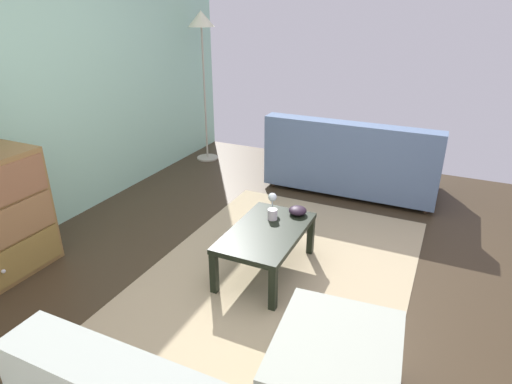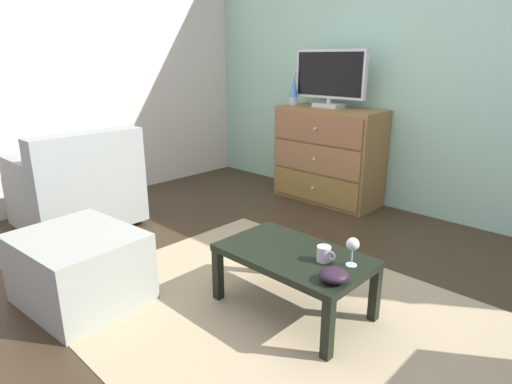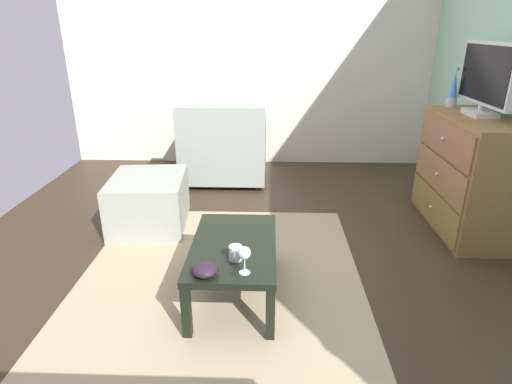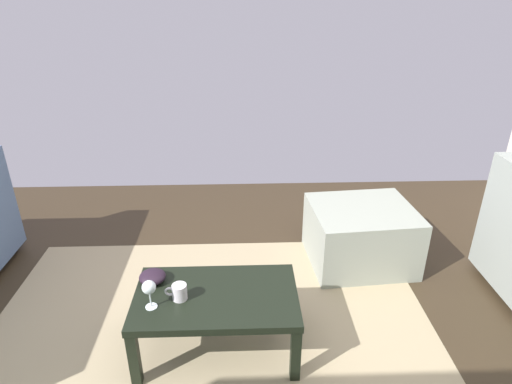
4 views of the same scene
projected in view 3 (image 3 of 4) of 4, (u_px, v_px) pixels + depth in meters
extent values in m
cube|color=#36291B|center=(249.00, 283.00, 2.83)|extent=(5.90, 4.57, 0.05)
cube|color=beige|center=(260.00, 47.00, 4.83)|extent=(0.12, 4.57, 2.74)
cube|color=tan|center=(216.00, 297.00, 2.64)|extent=(2.60, 1.90, 0.01)
cube|color=olive|center=(468.00, 174.00, 3.40)|extent=(1.06, 0.45, 0.94)
cube|color=olive|center=(433.00, 207.00, 3.52)|extent=(1.00, 0.02, 0.27)
sphere|color=silver|center=(431.00, 207.00, 3.52)|extent=(0.03, 0.03, 0.03)
cube|color=olive|center=(439.00, 174.00, 3.41)|extent=(1.00, 0.02, 0.27)
sphere|color=silver|center=(437.00, 174.00, 3.41)|extent=(0.03, 0.03, 0.03)
cube|color=brown|center=(445.00, 139.00, 3.30)|extent=(1.00, 0.02, 0.27)
sphere|color=silver|center=(442.00, 139.00, 3.30)|extent=(0.03, 0.03, 0.03)
cube|color=silver|center=(480.00, 113.00, 3.26)|extent=(0.28, 0.18, 0.04)
cylinder|color=silver|center=(481.00, 107.00, 3.24)|extent=(0.04, 0.04, 0.05)
cube|color=silver|center=(487.00, 74.00, 3.15)|extent=(0.78, 0.05, 0.46)
cube|color=black|center=(484.00, 73.00, 3.15)|extent=(0.73, 0.01, 0.41)
cylinder|color=#B7B7BC|center=(451.00, 102.00, 3.61)|extent=(0.09, 0.09, 0.08)
cone|color=#4C8CE5|center=(454.00, 84.00, 3.56)|extent=(0.08, 0.08, 0.22)
cylinder|color=#B7B7BC|center=(457.00, 69.00, 3.51)|extent=(0.04, 0.04, 0.03)
cube|color=black|center=(271.00, 242.00, 2.98)|extent=(0.05, 0.05, 0.32)
cube|color=black|center=(270.00, 314.00, 2.24)|extent=(0.05, 0.05, 0.32)
cube|color=black|center=(207.00, 241.00, 2.99)|extent=(0.05, 0.05, 0.32)
cube|color=black|center=(186.00, 312.00, 2.25)|extent=(0.05, 0.05, 0.32)
cube|color=black|center=(234.00, 247.00, 2.55)|extent=(0.85, 0.51, 0.04)
cylinder|color=silver|center=(245.00, 272.00, 2.24)|extent=(0.06, 0.06, 0.00)
cylinder|color=silver|center=(245.00, 265.00, 2.23)|extent=(0.01, 0.01, 0.09)
sphere|color=silver|center=(245.00, 253.00, 2.20)|extent=(0.07, 0.07, 0.07)
cylinder|color=silver|center=(236.00, 253.00, 2.36)|extent=(0.08, 0.08, 0.08)
torus|color=silver|center=(235.00, 257.00, 2.31)|extent=(0.05, 0.01, 0.05)
ellipsoid|color=black|center=(205.00, 270.00, 2.21)|extent=(0.14, 0.14, 0.06)
cylinder|color=#332319|center=(259.00, 168.00, 4.97)|extent=(0.05, 0.05, 0.05)
cylinder|color=#332319|center=(197.00, 167.00, 4.99)|extent=(0.05, 0.05, 0.05)
cylinder|color=#332319|center=(257.00, 187.00, 4.37)|extent=(0.05, 0.05, 0.05)
cylinder|color=#332319|center=(188.00, 186.00, 4.39)|extent=(0.05, 0.05, 0.05)
cube|color=gray|center=(225.00, 157.00, 4.60)|extent=(0.80, 0.89, 0.40)
cube|color=gray|center=(220.00, 127.00, 4.17)|extent=(0.20, 0.89, 0.41)
cube|color=gray|center=(260.00, 131.00, 4.47)|extent=(0.76, 0.12, 0.20)
cube|color=gray|center=(188.00, 130.00, 4.50)|extent=(0.76, 0.12, 0.20)
cube|color=gray|center=(149.00, 201.00, 3.53)|extent=(0.75, 0.66, 0.43)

